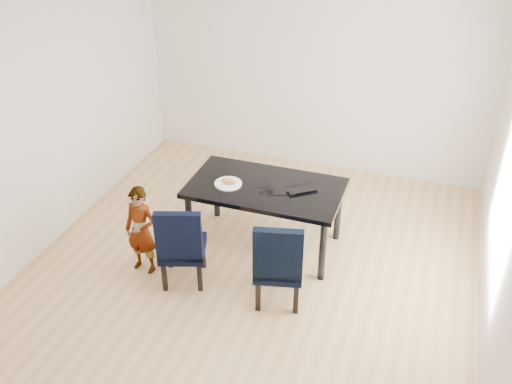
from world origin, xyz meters
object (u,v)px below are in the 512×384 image
(child, at_px, (141,230))
(laptop, at_px, (301,188))
(chair_right, at_px, (279,260))
(plate, at_px, (228,184))
(chair_left, at_px, (182,242))
(dining_table, at_px, (265,216))

(child, relative_size, laptop, 3.04)
(chair_right, bearing_deg, plate, 124.82)
(plate, bearing_deg, chair_left, -106.28)
(child, xyz_separation_m, laptop, (1.41, 0.87, 0.28))
(chair_right, bearing_deg, dining_table, 103.27)
(dining_table, height_order, laptop, laptop)
(chair_right, distance_m, child, 1.44)
(plate, xyz_separation_m, laptop, (0.74, 0.16, 0.00))
(chair_left, bearing_deg, laptop, 24.44)
(dining_table, bearing_deg, child, -142.34)
(chair_left, distance_m, child, 0.46)
(laptop, bearing_deg, dining_table, -26.30)
(chair_right, xyz_separation_m, child, (-1.44, -0.02, 0.01))
(chair_right, relative_size, plate, 3.24)
(chair_left, relative_size, laptop, 2.87)
(chair_left, xyz_separation_m, chair_right, (0.98, 0.03, 0.01))
(dining_table, xyz_separation_m, plate, (-0.38, -0.09, 0.38))
(chair_right, bearing_deg, chair_left, 168.22)
(chair_left, bearing_deg, plate, 55.35)
(chair_left, height_order, plate, chair_left)
(chair_right, relative_size, laptop, 2.94)
(dining_table, bearing_deg, chair_right, -63.40)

